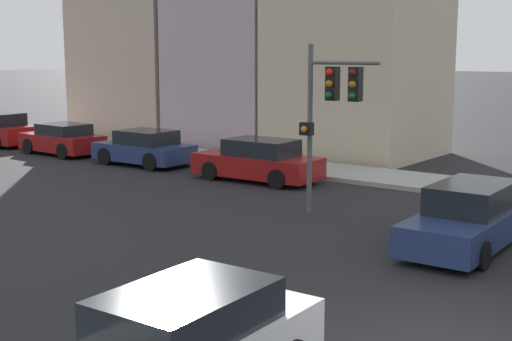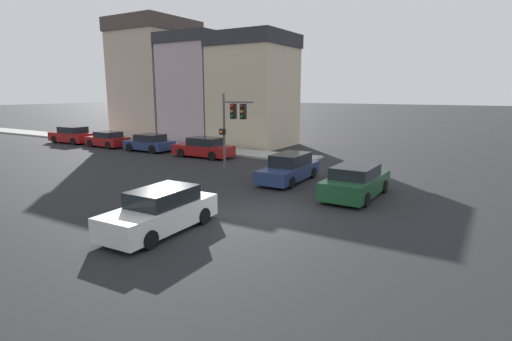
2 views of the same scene
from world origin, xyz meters
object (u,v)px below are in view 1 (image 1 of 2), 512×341
crossing_car_2 (470,218)px  parked_car_1 (145,148)px  parked_car_2 (62,140)px  traffic_signal (331,99)px  parked_car_0 (258,161)px

crossing_car_2 → parked_car_1: crossing_car_2 is taller
parked_car_1 → parked_car_2: parked_car_1 is taller
crossing_car_2 → parked_car_2: 20.07m
traffic_signal → parked_car_0: 6.23m
parked_car_1 → parked_car_2: size_ratio=1.00×
crossing_car_2 → parked_car_0: (3.91, 9.00, 0.00)m
traffic_signal → crossing_car_2: traffic_signal is taller
traffic_signal → crossing_car_2: 4.97m
parked_car_1 → parked_car_0: bearing=177.7°
traffic_signal → parked_car_1: traffic_signal is taller
traffic_signal → parked_car_2: 15.98m
crossing_car_2 → parked_car_1: bearing=-106.5°
parked_car_0 → parked_car_2: 10.69m
parked_car_0 → parked_car_2: bearing=-2.0°
parked_car_2 → parked_car_0: bearing=-177.8°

